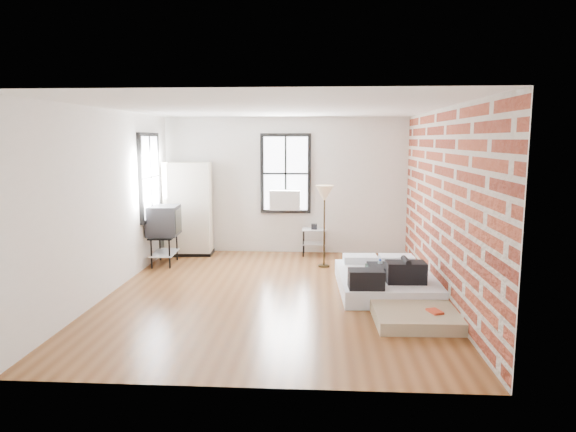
# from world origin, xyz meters

# --- Properties ---
(ground) EXTENTS (6.00, 6.00, 0.00)m
(ground) POSITION_xyz_m (0.00, 0.00, 0.00)
(ground) COLOR brown
(ground) RESTS_ON ground
(room_shell) EXTENTS (5.02, 6.02, 2.80)m
(room_shell) POSITION_xyz_m (0.23, 0.36, 1.74)
(room_shell) COLOR silver
(room_shell) RESTS_ON ground
(mattress_main) EXTENTS (1.53, 2.03, 0.63)m
(mattress_main) POSITION_xyz_m (1.75, 0.29, 0.17)
(mattress_main) COLOR white
(mattress_main) RESTS_ON ground
(mattress_bare) EXTENTS (1.15, 2.08, 0.44)m
(mattress_bare) POSITION_xyz_m (1.92, -0.41, 0.13)
(mattress_bare) COLOR tan
(mattress_bare) RESTS_ON ground
(wardrobe) EXTENTS (0.98, 0.60, 1.89)m
(wardrobe) POSITION_xyz_m (-1.97, 2.65, 0.94)
(wardrobe) COLOR black
(wardrobe) RESTS_ON ground
(side_table) EXTENTS (0.49, 0.39, 0.64)m
(side_table) POSITION_xyz_m (0.60, 2.72, 0.43)
(side_table) COLOR black
(side_table) RESTS_ON ground
(floor_lamp) EXTENTS (0.32, 0.32, 1.52)m
(floor_lamp) POSITION_xyz_m (0.79, 1.77, 1.29)
(floor_lamp) COLOR #302410
(floor_lamp) RESTS_ON ground
(tv_stand) EXTENTS (0.60, 0.82, 1.12)m
(tv_stand) POSITION_xyz_m (-2.21, 1.77, 0.80)
(tv_stand) COLOR black
(tv_stand) RESTS_ON ground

